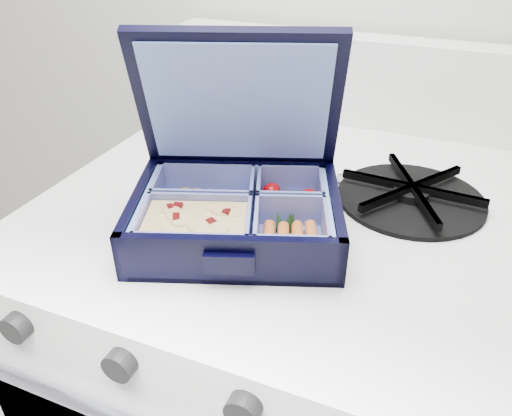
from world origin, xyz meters
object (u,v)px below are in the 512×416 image
at_px(fork, 292,185).
at_px(bento_box, 236,214).
at_px(stove, 285,410).
at_px(burner_grate, 412,191).

bearing_deg(fork, bento_box, -44.89).
height_order(stove, bento_box, bento_box).
relative_size(stove, fork, 5.79).
bearing_deg(burner_grate, stove, -167.60).
height_order(bento_box, burner_grate, bento_box).
bearing_deg(stove, burner_grate, 12.40).
xyz_separation_m(bento_box, fork, (0.02, 0.14, -0.03)).
bearing_deg(fork, burner_grate, 63.62).
bearing_deg(fork, stove, 5.05).
distance_m(burner_grate, fork, 0.16).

